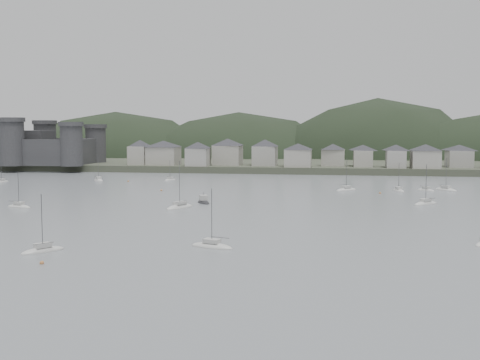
# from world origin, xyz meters

# --- Properties ---
(ground) EXTENTS (900.00, 900.00, 0.00)m
(ground) POSITION_xyz_m (0.00, 0.00, 0.00)
(ground) COLOR slate
(ground) RESTS_ON ground
(far_shore_land) EXTENTS (900.00, 250.00, 3.00)m
(far_shore_land) POSITION_xyz_m (0.00, 295.00, 1.50)
(far_shore_land) COLOR #383D2D
(far_shore_land) RESTS_ON ground
(forested_ridge) EXTENTS (851.55, 103.94, 102.57)m
(forested_ridge) POSITION_xyz_m (4.83, 269.40, -11.28)
(forested_ridge) COLOR black
(forested_ridge) RESTS_ON ground
(castle) EXTENTS (66.00, 43.00, 20.00)m
(castle) POSITION_xyz_m (-120.00, 179.80, 10.96)
(castle) COLOR #343437
(castle) RESTS_ON far_shore_land
(waterfront_town) EXTENTS (451.48, 28.46, 12.92)m
(waterfront_town) POSITION_xyz_m (50.59, 183.34, 8.66)
(waterfront_town) COLOR #A19D93
(waterfront_town) RESTS_ON far_shore_land
(sailboat_lead) EXTENTS (7.07, 7.96, 11.09)m
(sailboat_lead) POSITION_xyz_m (-64.35, 129.31, 0.18)
(sailboat_lead) COLOR beige
(sailboat_lead) RESTS_ON ground
(moored_fleet) EXTENTS (268.74, 162.12, 13.22)m
(moored_fleet) POSITION_xyz_m (-20.09, 53.07, 0.18)
(moored_fleet) COLOR beige
(moored_fleet) RESTS_ON ground
(motor_launch_far) EXTENTS (5.74, 7.39, 3.70)m
(motor_launch_far) POSITION_xyz_m (-9.31, 69.42, 0.30)
(motor_launch_far) COLOR black
(motor_launch_far) RESTS_ON ground
(mooring_buoys) EXTENTS (187.34, 134.36, 0.70)m
(mooring_buoys) POSITION_xyz_m (-6.55, 69.68, 0.15)
(mooring_buoys) COLOR #B8733D
(mooring_buoys) RESTS_ON ground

